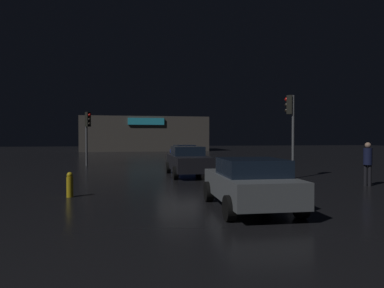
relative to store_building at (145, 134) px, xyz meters
The scene contains 9 objects.
ground_plane 33.51m from the store_building, 88.75° to the right, with size 120.00×120.00×0.00m, color black.
store_building is the anchor object (origin of this frame).
traffic_signal_main 38.20m from the store_building, 81.50° to the right, with size 0.43×0.42×4.08m.
traffic_signal_opposite 28.86m from the store_building, 100.26° to the right, with size 0.43×0.41×3.82m.
car_near 35.81m from the store_building, 88.62° to the right, with size 1.98×4.49×1.54m.
car_far 25.35m from the store_building, 84.65° to the right, with size 2.15×4.64×1.40m.
car_crossing 44.19m from the store_building, 88.44° to the right, with size 2.14×3.87×1.43m.
pedestrian 41.47m from the store_building, 79.44° to the right, with size 0.48×0.48×1.81m.
fire_hydrant 41.52m from the store_building, 95.68° to the right, with size 0.22×0.22×0.85m.
Camera 1 is at (-2.78, -19.55, 2.00)m, focal length 31.04 mm.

